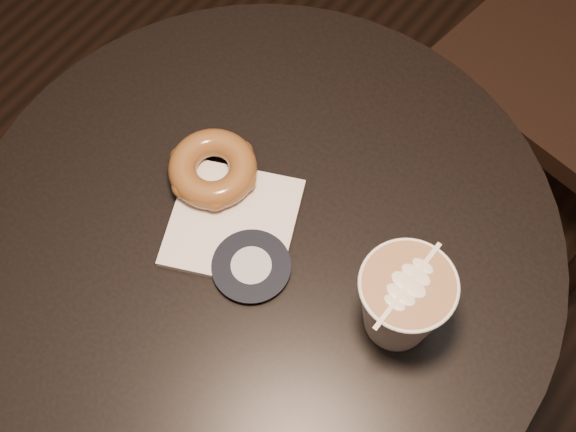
{
  "coord_description": "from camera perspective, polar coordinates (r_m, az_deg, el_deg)",
  "views": [
    {
      "loc": [
        0.26,
        -0.28,
        1.59
      ],
      "look_at": [
        0.01,
        0.03,
        0.79
      ],
      "focal_mm": 50.0,
      "sensor_mm": 36.0,
      "label": 1
    }
  ],
  "objects": [
    {
      "name": "cafe_table",
      "position": [
        1.11,
        -1.58,
        -6.04
      ],
      "size": [
        0.7,
        0.7,
        0.75
      ],
      "color": "black",
      "rests_on": "ground"
    },
    {
      "name": "pastry_bag",
      "position": [
        0.93,
        -3.96,
        -0.44
      ],
      "size": [
        0.19,
        0.19,
        0.01
      ],
      "primitive_type": "cube",
      "rotation": [
        0.0,
        0.0,
        0.44
      ],
      "color": "white",
      "rests_on": "cafe_table"
    },
    {
      "name": "doughnut",
      "position": [
        0.94,
        -5.37,
        3.38
      ],
      "size": [
        0.1,
        0.1,
        0.03
      ],
      "primitive_type": "torus",
      "color": "brown",
      "rests_on": "pastry_bag"
    },
    {
      "name": "latte_cup",
      "position": [
        0.84,
        8.1,
        -6.17
      ],
      "size": [
        0.1,
        0.1,
        0.11
      ],
      "primitive_type": null,
      "color": "white",
      "rests_on": "cafe_table"
    }
  ]
}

